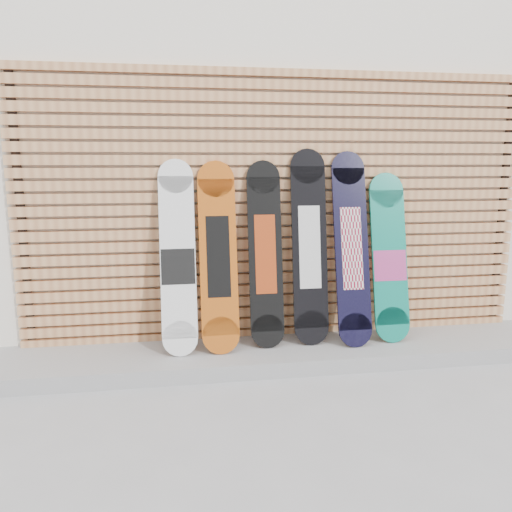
# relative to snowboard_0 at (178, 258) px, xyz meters

# --- Properties ---
(ground) EXTENTS (80.00, 80.00, 0.00)m
(ground) POSITION_rel_snowboard_0_xyz_m (0.99, -0.75, -0.85)
(ground) COLOR #9C9C9F
(ground) RESTS_ON ground
(building) EXTENTS (12.00, 5.00, 3.60)m
(building) POSITION_rel_snowboard_0_xyz_m (1.49, 2.75, 0.95)
(building) COLOR white
(building) RESTS_ON ground
(concrete_step) EXTENTS (4.60, 0.70, 0.12)m
(concrete_step) POSITION_rel_snowboard_0_xyz_m (0.84, -0.07, -0.79)
(concrete_step) COLOR gray
(concrete_step) RESTS_ON ground
(slat_wall) EXTENTS (4.26, 0.08, 2.29)m
(slat_wall) POSITION_rel_snowboard_0_xyz_m (0.84, 0.22, 0.36)
(slat_wall) COLOR tan
(slat_wall) RESTS_ON ground
(snowboard_0) EXTENTS (0.27, 0.38, 1.49)m
(snowboard_0) POSITION_rel_snowboard_0_xyz_m (0.00, 0.00, 0.00)
(snowboard_0) COLOR white
(snowboard_0) RESTS_ON concrete_step
(snowboard_1) EXTENTS (0.29, 0.38, 1.47)m
(snowboard_1) POSITION_rel_snowboard_0_xyz_m (0.31, -0.00, 0.00)
(snowboard_1) COLOR #B25113
(snowboard_1) RESTS_ON concrete_step
(snowboard_2) EXTENTS (0.27, 0.31, 1.47)m
(snowboard_2) POSITION_rel_snowboard_0_xyz_m (0.69, 0.03, 0.01)
(snowboard_2) COLOR black
(snowboard_2) RESTS_ON concrete_step
(snowboard_3) EXTENTS (0.28, 0.30, 1.57)m
(snowboard_3) POSITION_rel_snowboard_0_xyz_m (1.05, 0.04, 0.05)
(snowboard_3) COLOR black
(snowboard_3) RESTS_ON concrete_step
(snowboard_4) EXTENTS (0.28, 0.40, 1.55)m
(snowboard_4) POSITION_rel_snowboard_0_xyz_m (1.39, -0.01, 0.04)
(snowboard_4) COLOR black
(snowboard_4) RESTS_ON concrete_step
(snowboard_5) EXTENTS (0.29, 0.35, 1.37)m
(snowboard_5) POSITION_rel_snowboard_0_xyz_m (1.73, 0.01, -0.05)
(snowboard_5) COLOR #0C7B66
(snowboard_5) RESTS_ON concrete_step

